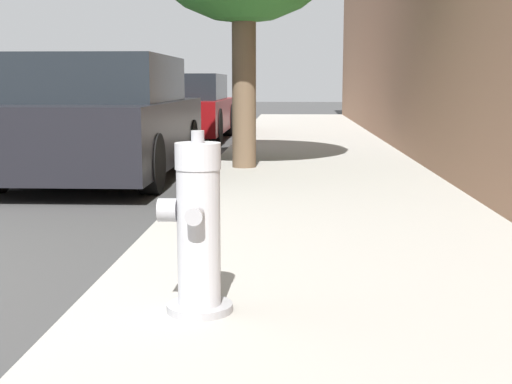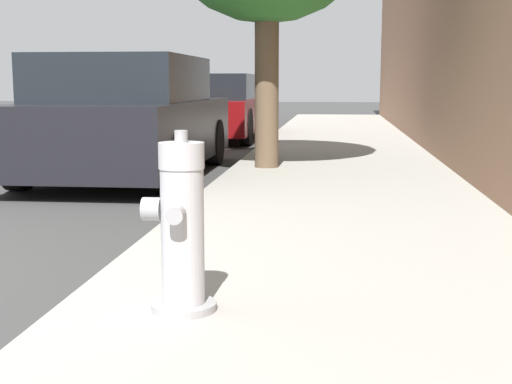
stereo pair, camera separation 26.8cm
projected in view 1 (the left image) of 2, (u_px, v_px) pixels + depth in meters
The scene contains 4 objects.
sidewalk_slab at pixel (354, 309), 3.45m from camera, with size 2.63×40.00×0.13m.
fire_hydrant at pixel (198, 230), 3.15m from camera, with size 0.33×0.33×0.81m.
parked_car_near at pixel (103, 120), 8.61m from camera, with size 1.86×4.30×1.46m.
parked_car_mid at pixel (184, 108), 14.18m from camera, with size 1.74×4.07×1.31m.
Camera 1 is at (3.11, -3.34, 1.15)m, focal length 50.00 mm.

